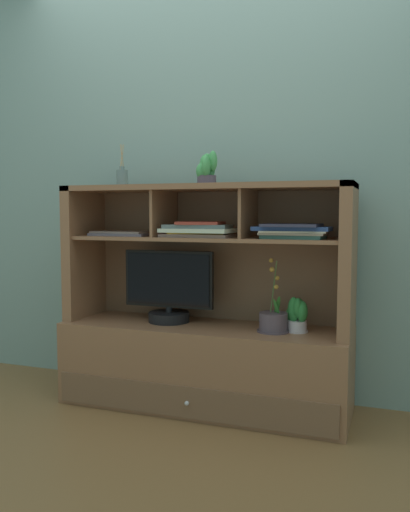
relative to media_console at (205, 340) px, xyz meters
The scene contains 11 objects.
floor_plane 0.38m from the media_console, 90.00° to the right, with size 6.00×6.00×0.02m, color brown.
back_wall 1.07m from the media_console, 90.00° to the left, with size 6.00×0.02×2.80m, color gray.
media_console is the anchor object (origin of this frame).
tv_monitor 0.34m from the media_console, behind, with size 0.52×0.23×0.40m.
potted_orchid 0.42m from the media_console, ahead, with size 0.17×0.17×0.38m.
potted_fern 0.54m from the media_console, ahead, with size 0.12×0.11×0.18m.
magazine_stack_left 0.78m from the media_console, ahead, with size 0.39×0.25×0.08m.
magazine_stack_centre 0.61m from the media_console, 104.75° to the right, with size 0.40×0.27×0.08m.
magazine_stack_right 0.77m from the media_console, behind, with size 0.35×0.23×0.02m.
diffuser_bottle 1.03m from the media_console, behind, with size 0.06×0.06×0.24m.
potted_succulent 0.93m from the media_console, 89.58° to the left, with size 0.12×0.13×0.18m.
Camera 1 is at (0.97, -2.68, 1.06)m, focal length 36.91 mm.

